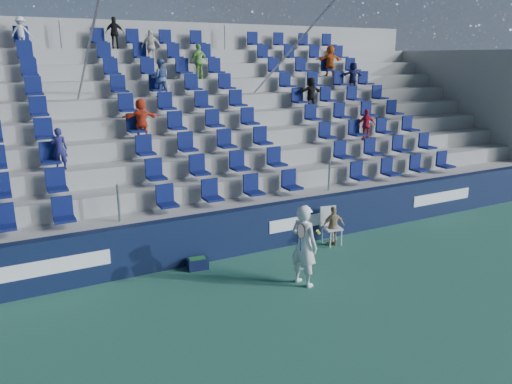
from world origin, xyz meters
TOP-DOWN VIEW (x-y plane):
  - ground at (0.00, 0.00)m, footprint 70.00×70.00m
  - sponsor_wall at (0.00, 3.15)m, footprint 24.00×0.32m
  - grandstand at (0.00, 8.24)m, footprint 24.00×8.17m
  - tennis_player at (0.36, 0.85)m, footprint 0.72×0.78m
  - line_judge_chair at (2.39, 2.66)m, footprint 0.53×0.55m
  - line_judge at (2.39, 2.50)m, footprint 0.68×0.40m
  - ball_bin at (-1.42, 2.75)m, footprint 0.52×0.38m

SIDE VIEW (x-z plane):
  - ground at x=0.00m, z-range 0.00..0.00m
  - ball_bin at x=-1.42m, z-range 0.01..0.29m
  - line_judge at x=2.39m, z-range 0.00..1.09m
  - line_judge_chair at x=2.39m, z-range 0.07..1.11m
  - sponsor_wall at x=0.00m, z-range 0.00..1.20m
  - tennis_player at x=0.36m, z-range 0.00..1.86m
  - grandstand at x=0.00m, z-range -1.18..5.45m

